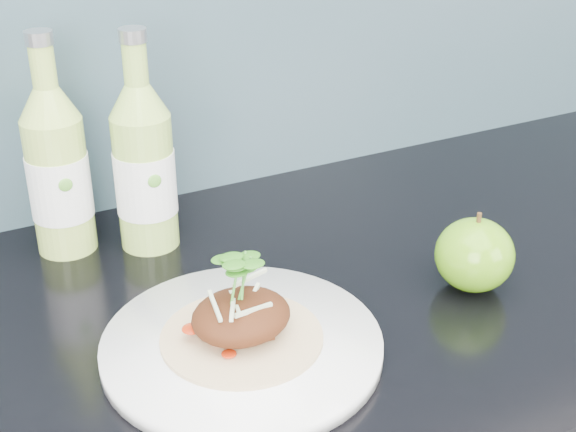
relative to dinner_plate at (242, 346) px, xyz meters
name	(u,v)px	position (x,y,z in m)	size (l,w,h in m)	color
dinner_plate	(242,346)	(0.00, 0.00, 0.00)	(0.35, 0.35, 0.02)	white
pork_taco	(241,314)	(0.00, 0.00, 0.04)	(0.15, 0.15, 0.10)	tan
green_apple	(474,255)	(0.27, -0.01, 0.03)	(0.11, 0.11, 0.09)	#3B8E0F
cider_bottle_left	(58,171)	(-0.10, 0.28, 0.09)	(0.09, 0.09, 0.26)	#A6C753
cider_bottle_right	(144,168)	(-0.01, 0.25, 0.09)	(0.09, 0.09, 0.26)	#9CC451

